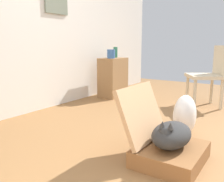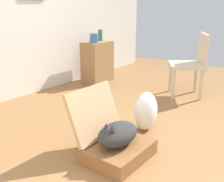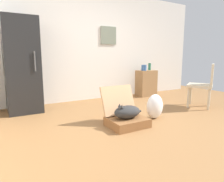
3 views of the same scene
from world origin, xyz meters
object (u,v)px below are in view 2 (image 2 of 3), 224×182
object	(u,v)px
suitcase_base	(118,151)
cat	(117,134)
vase_tall	(94,38)
chair	(192,62)
plastic_bag_white	(146,111)
side_table	(97,62)
vase_short	(100,35)

from	to	relation	value
suitcase_base	cat	world-z (taller)	cat
vase_tall	chair	xyz separation A→B (m)	(0.33, -1.53, -0.26)
suitcase_base	plastic_bag_white	size ratio (longest dim) A/B	1.36
suitcase_base	plastic_bag_white	distance (m)	0.66
plastic_bag_white	suitcase_base	bearing A→B (deg)	-171.34
side_table	cat	bearing A→B (deg)	-136.08
cat	chair	bearing A→B (deg)	4.94
plastic_bag_white	side_table	world-z (taller)	side_table
plastic_bag_white	side_table	xyz separation A→B (m)	(1.18, 1.66, 0.13)
side_table	chair	world-z (taller)	chair
side_table	vase_tall	size ratio (longest dim) A/B	4.60
cat	vase_short	bearing A→B (deg)	42.52
suitcase_base	cat	size ratio (longest dim) A/B	1.12
side_table	chair	xyz separation A→B (m)	(0.20, -1.58, 0.16)
plastic_bag_white	chair	world-z (taller)	chair
vase_short	chair	bearing A→B (deg)	-87.26
vase_short	chair	size ratio (longest dim) A/B	0.21
suitcase_base	vase_short	bearing A→B (deg)	42.62
plastic_bag_white	vase_tall	xyz separation A→B (m)	(1.05, 1.61, 0.55)
vase_tall	cat	bearing A→B (deg)	-134.75
side_table	chair	distance (m)	1.60
suitcase_base	plastic_bag_white	xyz separation A→B (m)	(0.63, 0.10, 0.14)
vase_tall	vase_short	distance (m)	0.27
vase_tall	chair	distance (m)	1.59
chair	vase_tall	bearing A→B (deg)	-110.37
side_table	vase_tall	bearing A→B (deg)	-160.73
plastic_bag_white	chair	distance (m)	1.42
cat	vase_short	world-z (taller)	vase_short
side_table	chair	size ratio (longest dim) A/B	0.76
plastic_bag_white	side_table	size ratio (longest dim) A/B	0.61
side_table	vase_tall	distance (m)	0.44
vase_short	chair	world-z (taller)	chair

